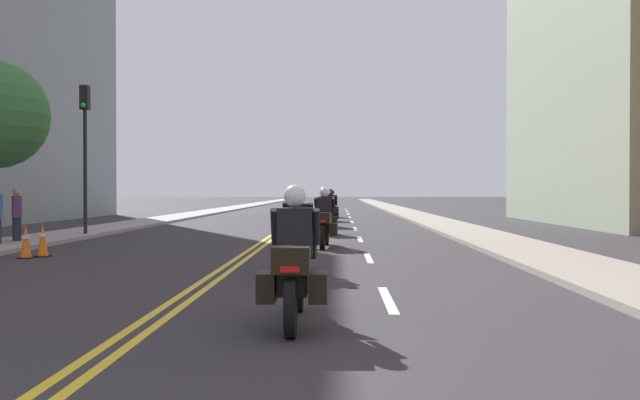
# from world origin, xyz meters

# --- Properties ---
(ground_plane) EXTENTS (264.00, 264.00, 0.00)m
(ground_plane) POSITION_xyz_m (0.00, 48.00, 0.00)
(ground_plane) COLOR #302E33
(sidewalk_left) EXTENTS (2.22, 144.00, 0.12)m
(sidewalk_left) POSITION_xyz_m (-6.91, 48.00, 0.06)
(sidewalk_left) COLOR #9B959D
(sidewalk_left) RESTS_ON ground
(sidewalk_right) EXTENTS (2.22, 144.00, 0.12)m
(sidewalk_right) POSITION_xyz_m (6.91, 48.00, 0.06)
(sidewalk_right) COLOR gray
(sidewalk_right) RESTS_ON ground
(centreline_yellow_inner) EXTENTS (0.12, 132.00, 0.01)m
(centreline_yellow_inner) POSITION_xyz_m (-0.12, 48.00, 0.00)
(centreline_yellow_inner) COLOR yellow
(centreline_yellow_inner) RESTS_ON ground
(centreline_yellow_outer) EXTENTS (0.12, 132.00, 0.01)m
(centreline_yellow_outer) POSITION_xyz_m (0.12, 48.00, 0.00)
(centreline_yellow_outer) COLOR yellow
(centreline_yellow_outer) RESTS_ON ground
(lane_dashes_white) EXTENTS (0.14, 56.40, 0.01)m
(lane_dashes_white) POSITION_xyz_m (2.90, 29.00, 0.00)
(lane_dashes_white) COLOR silver
(lane_dashes_white) RESTS_ON ground
(motorcycle_0) EXTENTS (0.76, 2.22, 1.62)m
(motorcycle_0) POSITION_xyz_m (1.70, 6.10, 0.66)
(motorcycle_0) COLOR black
(motorcycle_0) RESTS_ON ground
(motorcycle_1) EXTENTS (0.78, 2.09, 1.58)m
(motorcycle_1) POSITION_xyz_m (1.44, 10.89, 0.66)
(motorcycle_1) COLOR black
(motorcycle_1) RESTS_ON ground
(motorcycle_2) EXTENTS (0.78, 2.25, 1.64)m
(motorcycle_2) POSITION_xyz_m (1.82, 16.90, 0.66)
(motorcycle_2) COLOR black
(motorcycle_2) RESTS_ON ground
(motorcycle_3) EXTENTS (0.77, 2.31, 1.64)m
(motorcycle_3) POSITION_xyz_m (1.80, 22.19, 0.67)
(motorcycle_3) COLOR black
(motorcycle_3) RESTS_ON ground
(motorcycle_4) EXTENTS (0.78, 2.16, 1.64)m
(motorcycle_4) POSITION_xyz_m (1.87, 27.21, 0.67)
(motorcycle_4) COLOR black
(motorcycle_4) RESTS_ON ground
(motorcycle_5) EXTENTS (0.77, 2.28, 1.61)m
(motorcycle_5) POSITION_xyz_m (1.84, 32.92, 0.67)
(motorcycle_5) COLOR black
(motorcycle_5) RESTS_ON ground
(motorcycle_6) EXTENTS (0.78, 2.10, 1.59)m
(motorcycle_6) POSITION_xyz_m (1.87, 38.28, 0.64)
(motorcycle_6) COLOR black
(motorcycle_6) RESTS_ON ground
(traffic_cone_0) EXTENTS (0.31, 0.31, 0.80)m
(traffic_cone_0) POSITION_xyz_m (-4.70, 14.04, 0.40)
(traffic_cone_0) COLOR black
(traffic_cone_0) RESTS_ON ground
(traffic_cone_2) EXTENTS (0.31, 0.31, 0.78)m
(traffic_cone_2) POSITION_xyz_m (-4.93, 13.67, 0.39)
(traffic_cone_2) COLOR black
(traffic_cone_2) RESTS_ON ground
(traffic_light_near) EXTENTS (0.28, 0.38, 5.05)m
(traffic_light_near) POSITION_xyz_m (-6.21, 20.73, 3.45)
(traffic_light_near) COLOR black
(traffic_light_near) RESTS_ON ground
(pedestrian_1) EXTENTS (0.38, 0.42, 1.63)m
(pedestrian_1) POSITION_xyz_m (-7.00, 17.56, 0.84)
(pedestrian_1) COLOR #242932
(pedestrian_1) RESTS_ON ground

